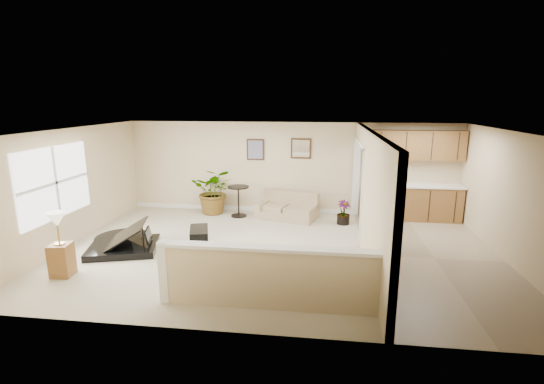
# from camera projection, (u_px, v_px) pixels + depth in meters

# --- Properties ---
(floor) EXTENTS (9.00, 9.00, 0.00)m
(floor) POSITION_uv_depth(u_px,v_px,m) (277.00, 251.00, 8.22)
(floor) COLOR #B4A98C
(floor) RESTS_ON ground
(back_wall) EXTENTS (9.00, 0.04, 2.50)m
(back_wall) POSITION_uv_depth(u_px,v_px,m) (290.00, 168.00, 10.83)
(back_wall) COLOR #D1BA8E
(back_wall) RESTS_ON floor
(front_wall) EXTENTS (9.00, 0.04, 2.50)m
(front_wall) POSITION_uv_depth(u_px,v_px,m) (251.00, 247.00, 5.03)
(front_wall) COLOR #D1BA8E
(front_wall) RESTS_ON floor
(left_wall) EXTENTS (0.04, 6.00, 2.50)m
(left_wall) POSITION_uv_depth(u_px,v_px,m) (70.00, 187.00, 8.48)
(left_wall) COLOR #D1BA8E
(left_wall) RESTS_ON floor
(right_wall) EXTENTS (0.04, 6.00, 2.50)m
(right_wall) POSITION_uv_depth(u_px,v_px,m) (516.00, 200.00, 7.38)
(right_wall) COLOR #D1BA8E
(right_wall) RESTS_ON floor
(ceiling) EXTENTS (9.00, 6.00, 0.04)m
(ceiling) POSITION_uv_depth(u_px,v_px,m) (278.00, 131.00, 7.65)
(ceiling) COLOR silver
(ceiling) RESTS_ON back_wall
(kitchen_vinyl) EXTENTS (2.70, 6.00, 0.01)m
(kitchen_vinyl) POSITION_uv_depth(u_px,v_px,m) (434.00, 259.00, 7.83)
(kitchen_vinyl) COLOR gray
(kitchen_vinyl) RESTS_ON floor
(interior_partition) EXTENTS (0.18, 5.99, 2.50)m
(interior_partition) POSITION_uv_depth(u_px,v_px,m) (367.00, 194.00, 7.96)
(interior_partition) COLOR #D1BA8E
(interior_partition) RESTS_ON floor
(pony_half_wall) EXTENTS (3.42, 0.22, 1.00)m
(pony_half_wall) POSITION_uv_depth(u_px,v_px,m) (265.00, 276.00, 5.87)
(pony_half_wall) COLOR #D1BA8E
(pony_half_wall) RESTS_ON floor
(left_window) EXTENTS (0.05, 2.15, 1.45)m
(left_window) POSITION_uv_depth(u_px,v_px,m) (55.00, 183.00, 7.95)
(left_window) COLOR white
(left_window) RESTS_ON left_wall
(wall_art_left) EXTENTS (0.48, 0.04, 0.58)m
(wall_art_left) POSITION_uv_depth(u_px,v_px,m) (255.00, 150.00, 10.80)
(wall_art_left) COLOR #342113
(wall_art_left) RESTS_ON back_wall
(wall_mirror) EXTENTS (0.55, 0.04, 0.55)m
(wall_mirror) POSITION_uv_depth(u_px,v_px,m) (301.00, 148.00, 10.64)
(wall_mirror) COLOR #342113
(wall_mirror) RESTS_ON back_wall
(kitchen_cabinets) EXTENTS (2.36, 0.65, 2.33)m
(kitchen_cabinets) POSITION_uv_depth(u_px,v_px,m) (411.00, 187.00, 10.27)
(kitchen_cabinets) COLOR brown
(kitchen_cabinets) RESTS_ON floor
(piano) EXTENTS (1.84, 1.83, 1.28)m
(piano) POSITION_uv_depth(u_px,v_px,m) (123.00, 224.00, 8.27)
(piano) COLOR black
(piano) RESTS_ON floor
(piano_bench) EXTENTS (0.56, 0.80, 0.48)m
(piano_bench) POSITION_uv_depth(u_px,v_px,m) (199.00, 240.00, 8.21)
(piano_bench) COLOR black
(piano_bench) RESTS_ON floor
(loveseat) EXTENTS (1.79, 1.29, 0.89)m
(loveseat) POSITION_uv_depth(u_px,v_px,m) (287.00, 205.00, 10.50)
(loveseat) COLOR tan
(loveseat) RESTS_ON floor
(accent_table) EXTENTS (0.57, 0.57, 0.83)m
(accent_table) POSITION_uv_depth(u_px,v_px,m) (238.00, 197.00, 10.56)
(accent_table) COLOR black
(accent_table) RESTS_ON floor
(palm_plant) EXTENTS (1.21, 1.07, 1.28)m
(palm_plant) POSITION_uv_depth(u_px,v_px,m) (215.00, 191.00, 10.83)
(palm_plant) COLOR black
(palm_plant) RESTS_ON floor
(small_plant) EXTENTS (0.45, 0.45, 0.61)m
(small_plant) POSITION_uv_depth(u_px,v_px,m) (343.00, 214.00, 9.97)
(small_plant) COLOR black
(small_plant) RESTS_ON floor
(lamp_stand) EXTENTS (0.39, 0.39, 1.18)m
(lamp_stand) POSITION_uv_depth(u_px,v_px,m) (60.00, 249.00, 6.98)
(lamp_stand) COLOR brown
(lamp_stand) RESTS_ON floor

